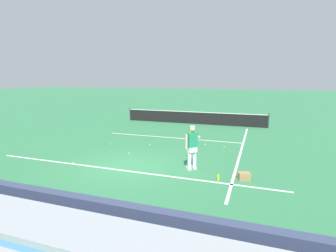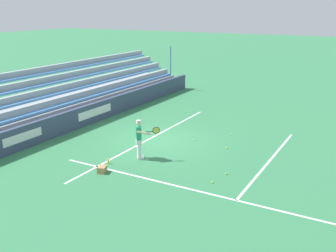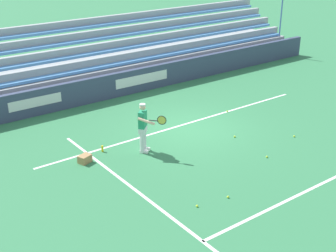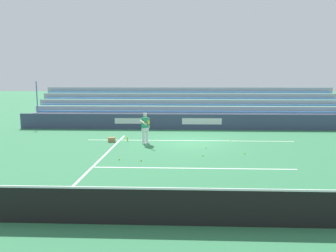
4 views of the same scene
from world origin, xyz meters
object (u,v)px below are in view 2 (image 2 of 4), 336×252
(tennis_ball_far_right, at_px, (212,182))
(tennis_ball_midcourt, at_px, (173,126))
(ball_box_cardboard, at_px, (102,169))
(tennis_ball_on_baseline, at_px, (194,140))
(tennis_ball_toward_net, at_px, (227,148))
(water_bottle, at_px, (108,161))
(tennis_ball_far_left, at_px, (226,174))
(tennis_ball_near_player, at_px, (231,134))
(tennis_player, at_px, (139,139))

(tennis_ball_far_right, distance_m, tennis_ball_midcourt, 7.31)
(ball_box_cardboard, height_order, tennis_ball_on_baseline, ball_box_cardboard)
(ball_box_cardboard, distance_m, tennis_ball_far_right, 4.36)
(tennis_ball_toward_net, distance_m, tennis_ball_midcourt, 4.24)
(water_bottle, bearing_deg, tennis_ball_far_left, 106.44)
(tennis_ball_toward_net, xyz_separation_m, tennis_ball_far_left, (2.76, 1.06, 0.00))
(tennis_ball_far_left, bearing_deg, ball_box_cardboard, -62.80)
(tennis_ball_near_player, xyz_separation_m, tennis_ball_midcourt, (0.22, -3.29, 0.00))
(ball_box_cardboard, bearing_deg, water_bottle, -157.12)
(ball_box_cardboard, bearing_deg, tennis_ball_far_right, 106.43)
(tennis_ball_far_right, bearing_deg, tennis_ball_far_left, 170.65)
(tennis_ball_near_player, xyz_separation_m, water_bottle, (6.19, -3.11, 0.08))
(tennis_ball_far_right, distance_m, water_bottle, 4.56)
(tennis_ball_far_left, distance_m, water_bottle, 4.91)
(tennis_ball_far_right, relative_size, tennis_ball_toward_net, 1.00)
(ball_box_cardboard, height_order, tennis_ball_far_right, ball_box_cardboard)
(tennis_ball_near_player, distance_m, tennis_ball_far_right, 5.97)
(tennis_player, height_order, tennis_ball_toward_net, tennis_player)
(tennis_player, xyz_separation_m, tennis_ball_far_right, (0.76, 3.72, -0.86))
(tennis_ball_on_baseline, relative_size, tennis_ball_far_left, 1.00)
(ball_box_cardboard, bearing_deg, tennis_ball_on_baseline, 164.30)
(tennis_ball_far_right, relative_size, tennis_ball_on_baseline, 1.00)
(tennis_ball_far_left, bearing_deg, tennis_ball_toward_net, -158.99)
(tennis_ball_on_baseline, xyz_separation_m, tennis_ball_midcourt, (-1.54, -2.03, 0.00))
(tennis_player, xyz_separation_m, tennis_ball_near_player, (-5.04, 2.29, -0.86))
(tennis_ball_midcourt, bearing_deg, ball_box_cardboard, 4.56)
(water_bottle, bearing_deg, tennis_player, 144.44)
(tennis_ball_midcourt, distance_m, water_bottle, 5.97)
(tennis_ball_on_baseline, height_order, tennis_ball_midcourt, same)
(ball_box_cardboard, relative_size, tennis_ball_far_left, 6.06)
(ball_box_cardboard, height_order, tennis_ball_far_left, ball_box_cardboard)
(ball_box_cardboard, relative_size, tennis_ball_near_player, 6.06)
(tennis_ball_on_baseline, bearing_deg, ball_box_cardboard, -15.70)
(ball_box_cardboard, bearing_deg, tennis_ball_midcourt, -175.44)
(tennis_ball_toward_net, height_order, tennis_ball_far_left, same)
(water_bottle, bearing_deg, tennis_ball_midcourt, -178.22)
(tennis_ball_near_player, bearing_deg, water_bottle, -26.68)
(tennis_ball_near_player, xyz_separation_m, tennis_ball_far_right, (5.80, 1.43, 0.00))
(tennis_player, bearing_deg, tennis_ball_midcourt, -168.19)
(ball_box_cardboard, relative_size, tennis_ball_midcourt, 6.06)
(water_bottle, bearing_deg, tennis_ball_on_baseline, 157.44)
(tennis_player, relative_size, tennis_ball_on_baseline, 25.98)
(ball_box_cardboard, distance_m, tennis_ball_midcourt, 6.83)
(ball_box_cardboard, relative_size, tennis_ball_toward_net, 6.06)
(tennis_ball_on_baseline, distance_m, water_bottle, 4.79)
(ball_box_cardboard, height_order, tennis_ball_near_player, ball_box_cardboard)
(tennis_player, bearing_deg, ball_box_cardboard, -13.08)
(tennis_player, distance_m, tennis_ball_far_right, 3.89)
(tennis_ball_far_left, xyz_separation_m, water_bottle, (1.39, -4.70, 0.08))
(tennis_player, bearing_deg, tennis_ball_on_baseline, 162.74)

